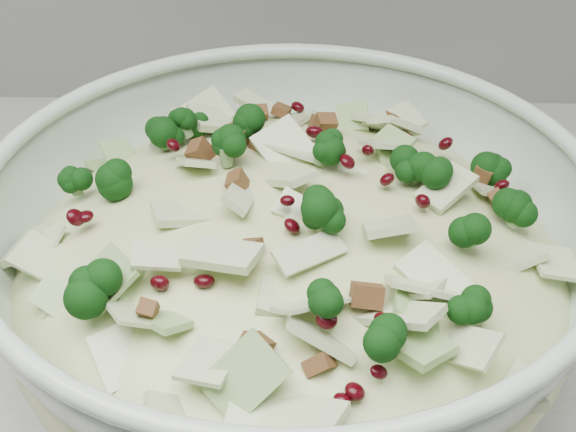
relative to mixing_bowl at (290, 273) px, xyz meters
name	(u,v)px	position (x,y,z in m)	size (l,w,h in m)	color
mixing_bowl	(290,273)	(0.00, 0.00, 0.00)	(0.45, 0.45, 0.15)	#B4C6B6
salad	(290,242)	(0.00, 0.00, 0.02)	(0.40, 0.40, 0.15)	beige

